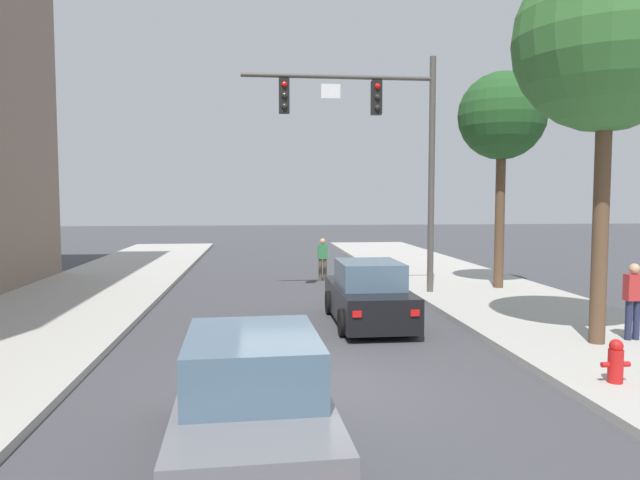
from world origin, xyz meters
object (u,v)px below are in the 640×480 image
at_px(car_following_grey, 253,405).
at_px(pedestrian_sidewalk_right_walker, 633,297).
at_px(car_lead_black, 368,296).
at_px(street_tree_second, 502,118).
at_px(street_tree_nearest, 607,41).
at_px(fire_hydrant, 616,361).
at_px(traffic_signal_mast, 379,130).
at_px(pedestrian_crossing_road, 323,257).

relative_size(car_following_grey, pedestrian_sidewalk_right_walker, 2.62).
bearing_deg(car_lead_black, pedestrian_sidewalk_right_walker, -28.54).
bearing_deg(pedestrian_sidewalk_right_walker, street_tree_second, 88.60).
height_order(car_following_grey, street_tree_nearest, street_tree_nearest).
xyz_separation_m(fire_hydrant, street_tree_second, (2.31, 9.99, 5.35)).
bearing_deg(street_tree_second, traffic_signal_mast, -171.88).
relative_size(car_following_grey, street_tree_second, 0.60).
bearing_deg(car_following_grey, fire_hydrant, 18.56).
xyz_separation_m(traffic_signal_mast, car_lead_black, (-1.08, -3.89, -4.60)).
bearing_deg(street_tree_second, pedestrian_sidewalk_right_walker, -91.40).
bearing_deg(pedestrian_sidewalk_right_walker, car_lead_black, 151.46).
distance_m(car_lead_black, pedestrian_sidewalk_right_walker, 5.91).
height_order(traffic_signal_mast, pedestrian_crossing_road, traffic_signal_mast).
bearing_deg(traffic_signal_mast, street_tree_nearest, -65.11).
relative_size(traffic_signal_mast, pedestrian_crossing_road, 4.57).
bearing_deg(traffic_signal_mast, street_tree_second, 8.12).
bearing_deg(pedestrian_crossing_road, pedestrian_sidewalk_right_walker, -62.72).
distance_m(pedestrian_sidewalk_right_walker, street_tree_nearest, 5.36).
height_order(pedestrian_crossing_road, fire_hydrant, pedestrian_crossing_road).
relative_size(pedestrian_crossing_road, fire_hydrant, 2.28).
bearing_deg(car_following_grey, car_lead_black, 69.28).
xyz_separation_m(car_following_grey, pedestrian_crossing_road, (2.53, 15.25, 0.19)).
bearing_deg(street_tree_second, car_lead_black, -139.97).
distance_m(traffic_signal_mast, car_following_grey, 12.85).
bearing_deg(car_following_grey, street_tree_nearest, 32.16).
bearing_deg(car_lead_black, street_tree_second, 40.03).
height_order(traffic_signal_mast, car_following_grey, traffic_signal_mast).
bearing_deg(pedestrian_crossing_road, traffic_signal_mast, -70.67).
bearing_deg(pedestrian_sidewalk_right_walker, car_following_grey, -149.90).
bearing_deg(street_tree_nearest, fire_hydrant, -116.11).
distance_m(fire_hydrant, street_tree_nearest, 6.46).
xyz_separation_m(pedestrian_sidewalk_right_walker, street_tree_second, (0.18, 7.32, 4.79)).
distance_m(traffic_signal_mast, pedestrian_sidewalk_right_walker, 8.94).
bearing_deg(fire_hydrant, pedestrian_crossing_road, 104.13).
height_order(car_lead_black, pedestrian_sidewalk_right_walker, pedestrian_sidewalk_right_walker).
relative_size(car_lead_black, fire_hydrant, 5.89).
relative_size(pedestrian_sidewalk_right_walker, fire_hydrant, 2.28).
relative_size(traffic_signal_mast, car_following_grey, 1.74).
height_order(car_lead_black, street_tree_second, street_tree_second).
relative_size(pedestrian_crossing_road, street_tree_second, 0.23).
bearing_deg(car_following_grey, street_tree_second, 55.62).
distance_m(car_following_grey, pedestrian_crossing_road, 15.46).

